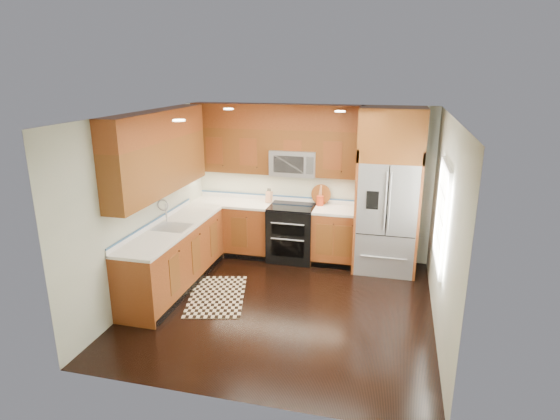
% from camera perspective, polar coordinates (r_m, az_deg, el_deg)
% --- Properties ---
extents(ground, '(4.00, 4.00, 0.00)m').
position_cam_1_polar(ground, '(6.60, 0.32, -11.59)').
color(ground, black).
rests_on(ground, ground).
extents(wall_back, '(4.00, 0.02, 2.60)m').
position_cam_1_polar(wall_back, '(7.98, 3.78, 3.45)').
color(wall_back, beige).
rests_on(wall_back, ground).
extents(wall_left, '(0.02, 4.00, 2.60)m').
position_cam_1_polar(wall_left, '(6.83, -16.18, 0.50)').
color(wall_left, beige).
rests_on(wall_left, ground).
extents(wall_right, '(0.02, 4.00, 2.60)m').
position_cam_1_polar(wall_right, '(5.96, 19.36, -2.14)').
color(wall_right, beige).
rests_on(wall_right, ground).
extents(window, '(0.04, 1.10, 1.30)m').
position_cam_1_polar(window, '(6.12, 19.10, -0.65)').
color(window, white).
rests_on(window, ground).
extents(base_cabinets, '(2.85, 3.00, 0.90)m').
position_cam_1_polar(base_cabinets, '(7.54, -7.17, -4.23)').
color(base_cabinets, brown).
rests_on(base_cabinets, ground).
extents(countertop, '(2.86, 3.01, 0.04)m').
position_cam_1_polar(countertop, '(7.44, -5.96, -0.64)').
color(countertop, white).
rests_on(countertop, base_cabinets).
extents(upper_cabinets, '(2.85, 3.00, 1.15)m').
position_cam_1_polar(upper_cabinets, '(7.27, -6.49, 7.90)').
color(upper_cabinets, brown).
rests_on(upper_cabinets, ground).
extents(range, '(0.76, 0.67, 0.95)m').
position_cam_1_polar(range, '(7.95, 1.45, -2.82)').
color(range, black).
rests_on(range, ground).
extents(microwave, '(0.76, 0.40, 0.42)m').
position_cam_1_polar(microwave, '(7.76, 1.73, 5.81)').
color(microwave, '#B2B2B7').
rests_on(microwave, ground).
extents(refrigerator, '(0.98, 0.75, 2.60)m').
position_cam_1_polar(refrigerator, '(7.50, 13.08, 2.20)').
color(refrigerator, '#B2B2B7').
rests_on(refrigerator, ground).
extents(sink_faucet, '(0.54, 0.44, 0.37)m').
position_cam_1_polar(sink_faucet, '(6.98, -13.18, -1.55)').
color(sink_faucet, '#B2B2B7').
rests_on(sink_faucet, countertop).
extents(rug, '(1.07, 1.44, 0.01)m').
position_cam_1_polar(rug, '(6.91, -7.70, -10.31)').
color(rug, black).
rests_on(rug, ground).
extents(knife_block, '(0.10, 0.13, 0.24)m').
position_cam_1_polar(knife_block, '(8.02, -1.34, 1.64)').
color(knife_block, tan).
rests_on(knife_block, countertop).
extents(utensil_crock, '(0.15, 0.15, 0.35)m').
position_cam_1_polar(utensil_crock, '(7.85, 4.90, 1.40)').
color(utensil_crock, '#B83516').
rests_on(utensil_crock, countertop).
extents(cutting_board, '(0.39, 0.39, 0.02)m').
position_cam_1_polar(cutting_board, '(7.98, 5.00, 0.83)').
color(cutting_board, brown).
rests_on(cutting_board, countertop).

